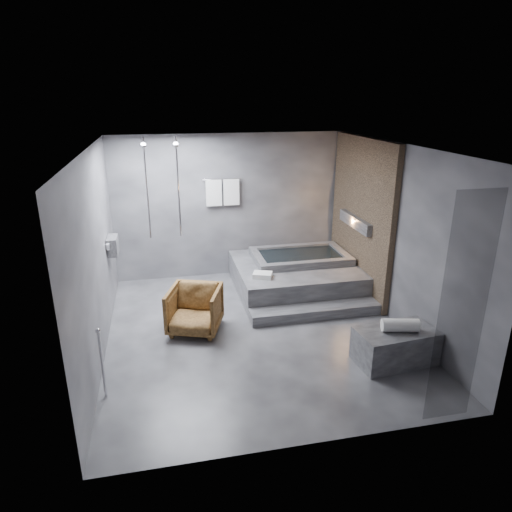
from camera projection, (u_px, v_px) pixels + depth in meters
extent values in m
plane|color=#2F2F31|center=(257.00, 331.00, 7.11)|extent=(5.00, 5.00, 0.00)
cube|color=#4E4E51|center=(257.00, 148.00, 6.17)|extent=(4.50, 5.00, 0.04)
cube|color=#39393E|center=(230.00, 206.00, 8.94)|extent=(4.50, 0.04, 2.80)
cube|color=#39393E|center=(313.00, 327.00, 4.34)|extent=(4.50, 0.04, 2.80)
cube|color=#39393E|center=(95.00, 257.00, 6.20)|extent=(0.04, 5.00, 2.80)
cube|color=#39393E|center=(398.00, 236.00, 7.09)|extent=(0.04, 5.00, 2.80)
cube|color=#8B6F51|center=(361.00, 216.00, 8.23)|extent=(0.10, 2.40, 2.78)
cube|color=#FF9938|center=(356.00, 222.00, 8.25)|extent=(0.14, 1.20, 0.20)
cube|color=gray|center=(113.00, 246.00, 7.61)|extent=(0.16, 0.42, 0.30)
imported|color=beige|center=(113.00, 250.00, 7.53)|extent=(0.08, 0.08, 0.21)
imported|color=beige|center=(114.00, 248.00, 7.72)|extent=(0.07, 0.07, 0.15)
cylinder|color=silver|center=(178.00, 188.00, 8.16)|extent=(0.04, 0.04, 1.80)
cylinder|color=silver|center=(147.00, 189.00, 8.05)|extent=(0.04, 0.04, 1.80)
cylinder|color=silver|center=(222.00, 179.00, 8.67)|extent=(0.75, 0.02, 0.02)
cube|color=white|center=(214.00, 193.00, 8.71)|extent=(0.30, 0.06, 0.50)
cube|color=white|center=(231.00, 192.00, 8.77)|extent=(0.30, 0.06, 0.50)
cylinder|color=silver|center=(102.00, 364.00, 5.43)|extent=(0.04, 0.04, 0.90)
cube|color=black|center=(462.00, 313.00, 4.73)|extent=(0.55, 0.01, 2.60)
cube|color=#343437|center=(295.00, 276.00, 8.57)|extent=(2.20, 2.00, 0.50)
cube|color=#343437|center=(315.00, 312.00, 7.54)|extent=(2.20, 0.36, 0.18)
cube|color=#313133|center=(395.00, 346.00, 6.23)|extent=(1.12, 0.68, 0.48)
imported|color=#402710|center=(195.00, 310.00, 7.01)|extent=(0.98, 0.99, 0.71)
cylinder|color=white|center=(400.00, 325.00, 6.10)|extent=(0.52, 0.28, 0.18)
cube|color=silver|center=(263.00, 275.00, 7.85)|extent=(0.38, 0.33, 0.09)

